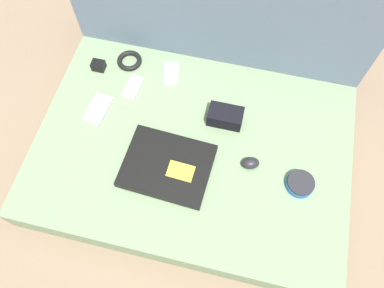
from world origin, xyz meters
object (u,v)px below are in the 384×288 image
camera_pouch (225,116)px  charger_brick (98,66)px  computer_mouse (250,163)px  phone_small (171,73)px  speaker_puck (300,184)px  phone_black (133,87)px  phone_silver (98,109)px  laptop (167,166)px

camera_pouch → charger_brick: camera_pouch is taller
computer_mouse → phone_small: computer_mouse is taller
camera_pouch → phone_small: bearing=147.5°
speaker_puck → camera_pouch: size_ratio=0.76×
phone_black → charger_brick: 0.17m
speaker_puck → charger_brick: 0.89m
phone_small → phone_black: bearing=-154.1°
speaker_puck → phone_silver: bearing=170.7°
phone_black → camera_pouch: bearing=-3.2°
laptop → phone_silver: 0.36m
speaker_puck → camera_pouch: bearing=147.2°
computer_mouse → speaker_puck: 0.18m
computer_mouse → camera_pouch: size_ratio=0.58×
speaker_puck → camera_pouch: (-0.30, 0.19, 0.01)m
phone_silver → charger_brick: 0.20m
phone_silver → computer_mouse: bearing=-2.6°
charger_brick → phone_silver: bearing=-71.3°
camera_pouch → charger_brick: (-0.54, 0.12, -0.01)m
computer_mouse → phone_black: computer_mouse is taller
laptop → speaker_puck: speaker_puck is taller
computer_mouse → phone_small: 0.49m
phone_silver → camera_pouch: 0.48m
camera_pouch → laptop: bearing=-124.3°
phone_black → phone_silver: bearing=-121.5°
phone_small → charger_brick: bearing=176.2°
phone_silver → phone_black: size_ratio=1.18×
laptop → phone_silver: bearing=155.3°
phone_black → phone_small: (0.13, 0.10, 0.00)m
phone_black → phone_small: 0.16m
speaker_puck → camera_pouch: camera_pouch is taller
laptop → camera_pouch: camera_pouch is taller
speaker_puck → phone_small: 0.65m
computer_mouse → charger_brick: bearing=138.9°
laptop → charger_brick: (-0.38, 0.35, 0.00)m
laptop → computer_mouse: (0.28, 0.07, 0.00)m
charger_brick → phone_small: bearing=7.8°
charger_brick → phone_black: bearing=-20.1°
phone_black → charger_brick: charger_brick is taller
laptop → phone_black: laptop is taller
laptop → charger_brick: 0.52m
speaker_puck → phone_silver: 0.78m
phone_silver → phone_small: phone_silver is taller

